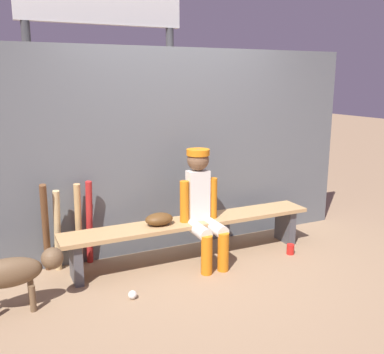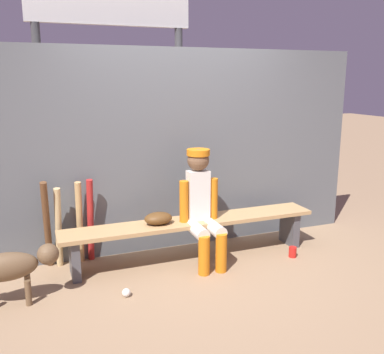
{
  "view_description": "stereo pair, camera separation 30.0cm",
  "coord_description": "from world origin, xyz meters",
  "px_view_note": "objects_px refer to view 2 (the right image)",
  "views": [
    {
      "loc": [
        -1.78,
        -3.79,
        1.83
      ],
      "look_at": [
        0.0,
        0.0,
        0.87
      ],
      "focal_mm": 40.31,
      "sensor_mm": 36.0,
      "label": 1
    },
    {
      "loc": [
        -1.5,
        -3.91,
        1.83
      ],
      "look_at": [
        0.0,
        0.0,
        0.87
      ],
      "focal_mm": 40.31,
      "sensor_mm": 36.0,
      "label": 2
    }
  ],
  "objects_px": {
    "dugout_bench": "(192,228)",
    "baseball": "(126,293)",
    "bat_wood_tan": "(80,222)",
    "scoreboard": "(116,24)",
    "bat_aluminum_red": "(90,220)",
    "cup_on_bench": "(189,213)",
    "baseball_glove": "(158,218)",
    "dog": "(12,266)",
    "cup_on_ground": "(293,252)",
    "bat_wood_dark": "(47,225)",
    "player_seated": "(202,204)",
    "bat_wood_natural": "(59,228)"
  },
  "relations": [
    {
      "from": "baseball_glove",
      "to": "bat_aluminum_red",
      "type": "bearing_deg",
      "value": 152.52
    },
    {
      "from": "dugout_bench",
      "to": "bat_wood_natural",
      "type": "bearing_deg",
      "value": 167.41
    },
    {
      "from": "cup_on_ground",
      "to": "dog",
      "type": "distance_m",
      "value": 2.72
    },
    {
      "from": "dugout_bench",
      "to": "player_seated",
      "type": "height_order",
      "value": "player_seated"
    },
    {
      "from": "player_seated",
      "to": "bat_wood_dark",
      "type": "bearing_deg",
      "value": 165.38
    },
    {
      "from": "bat_wood_dark",
      "to": "baseball_glove",
      "type": "bearing_deg",
      "value": -14.84
    },
    {
      "from": "player_seated",
      "to": "bat_aluminum_red",
      "type": "distance_m",
      "value": 1.14
    },
    {
      "from": "bat_wood_natural",
      "to": "cup_on_bench",
      "type": "xyz_separation_m",
      "value": [
        1.27,
        -0.23,
        0.07
      ]
    },
    {
      "from": "dugout_bench",
      "to": "cup_on_ground",
      "type": "distance_m",
      "value": 1.1
    },
    {
      "from": "baseball_glove",
      "to": "bat_aluminum_red",
      "type": "height_order",
      "value": "bat_aluminum_red"
    },
    {
      "from": "baseball",
      "to": "dog",
      "type": "relative_size",
      "value": 0.09
    },
    {
      "from": "dugout_bench",
      "to": "baseball",
      "type": "height_order",
      "value": "dugout_bench"
    },
    {
      "from": "player_seated",
      "to": "dog",
      "type": "height_order",
      "value": "player_seated"
    },
    {
      "from": "dugout_bench",
      "to": "dog",
      "type": "relative_size",
      "value": 3.15
    },
    {
      "from": "bat_wood_tan",
      "to": "cup_on_ground",
      "type": "bearing_deg",
      "value": -17.55
    },
    {
      "from": "bat_wood_natural",
      "to": "cup_on_ground",
      "type": "distance_m",
      "value": 2.4
    },
    {
      "from": "scoreboard",
      "to": "baseball_glove",
      "type": "bearing_deg",
      "value": -88.55
    },
    {
      "from": "baseball_glove",
      "to": "bat_wood_dark",
      "type": "relative_size",
      "value": 0.31
    },
    {
      "from": "bat_wood_tan",
      "to": "scoreboard",
      "type": "bearing_deg",
      "value": 60.28
    },
    {
      "from": "bat_wood_dark",
      "to": "baseball",
      "type": "distance_m",
      "value": 1.08
    },
    {
      "from": "dog",
      "to": "bat_aluminum_red",
      "type": "bearing_deg",
      "value": 42.01
    },
    {
      "from": "dog",
      "to": "cup_on_bench",
      "type": "bearing_deg",
      "value": 12.94
    },
    {
      "from": "baseball",
      "to": "cup_on_ground",
      "type": "relative_size",
      "value": 0.67
    },
    {
      "from": "baseball",
      "to": "dugout_bench",
      "type": "bearing_deg",
      "value": 33.66
    },
    {
      "from": "bat_wood_tan",
      "to": "bat_wood_dark",
      "type": "height_order",
      "value": "bat_wood_dark"
    },
    {
      "from": "bat_aluminum_red",
      "to": "baseball",
      "type": "relative_size",
      "value": 11.76
    },
    {
      "from": "dugout_bench",
      "to": "cup_on_bench",
      "type": "distance_m",
      "value": 0.15
    },
    {
      "from": "dugout_bench",
      "to": "bat_aluminum_red",
      "type": "relative_size",
      "value": 3.06
    },
    {
      "from": "player_seated",
      "to": "baseball",
      "type": "bearing_deg",
      "value": -153.65
    },
    {
      "from": "bat_wood_tan",
      "to": "scoreboard",
      "type": "distance_m",
      "value": 2.47
    },
    {
      "from": "baseball_glove",
      "to": "dog",
      "type": "bearing_deg",
      "value": -166.05
    },
    {
      "from": "dugout_bench",
      "to": "bat_aluminum_red",
      "type": "xyz_separation_m",
      "value": [
        -0.97,
        0.32,
        0.1
      ]
    },
    {
      "from": "player_seated",
      "to": "bat_wood_natural",
      "type": "relative_size",
      "value": 1.41
    },
    {
      "from": "bat_wood_tan",
      "to": "scoreboard",
      "type": "height_order",
      "value": "scoreboard"
    },
    {
      "from": "scoreboard",
      "to": "bat_wood_dark",
      "type": "bearing_deg",
      "value": -128.55
    },
    {
      "from": "bat_wood_dark",
      "to": "baseball",
      "type": "relative_size",
      "value": 12.37
    },
    {
      "from": "cup_on_ground",
      "to": "player_seated",
      "type": "bearing_deg",
      "value": 166.31
    },
    {
      "from": "bat_wood_tan",
      "to": "player_seated",
      "type": "bearing_deg",
      "value": -20.6
    },
    {
      "from": "baseball_glove",
      "to": "bat_wood_tan",
      "type": "height_order",
      "value": "bat_wood_tan"
    },
    {
      "from": "dugout_bench",
      "to": "baseball",
      "type": "bearing_deg",
      "value": -146.34
    },
    {
      "from": "bat_wood_dark",
      "to": "cup_on_bench",
      "type": "relative_size",
      "value": 8.32
    },
    {
      "from": "bat_wood_tan",
      "to": "cup_on_bench",
      "type": "bearing_deg",
      "value": -14.28
    },
    {
      "from": "dugout_bench",
      "to": "bat_wood_tan",
      "type": "distance_m",
      "value": 1.13
    },
    {
      "from": "cup_on_ground",
      "to": "bat_aluminum_red",
      "type": "bearing_deg",
      "value": 161.67
    },
    {
      "from": "bat_wood_dark",
      "to": "bat_wood_tan",
      "type": "bearing_deg",
      "value": 9.22
    },
    {
      "from": "bat_aluminum_red",
      "to": "scoreboard",
      "type": "relative_size",
      "value": 0.25
    },
    {
      "from": "scoreboard",
      "to": "baseball",
      "type": "bearing_deg",
      "value": -101.43
    },
    {
      "from": "dugout_bench",
      "to": "baseball_glove",
      "type": "relative_size",
      "value": 9.5
    },
    {
      "from": "player_seated",
      "to": "bat_wood_dark",
      "type": "xyz_separation_m",
      "value": [
        -1.46,
        0.38,
        -0.17
      ]
    },
    {
      "from": "player_seated",
      "to": "cup_on_ground",
      "type": "bearing_deg",
      "value": -13.69
    }
  ]
}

